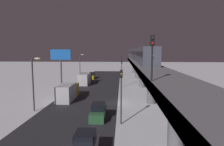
% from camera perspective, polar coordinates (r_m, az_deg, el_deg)
% --- Properties ---
extents(ground_plane, '(240.00, 240.00, 0.00)m').
position_cam_1_polar(ground_plane, '(31.94, 0.88, -8.91)').
color(ground_plane, white).
extents(avenue_asphalt, '(11.00, 99.64, 0.01)m').
position_cam_1_polar(avenue_asphalt, '(32.51, -8.13, -8.69)').
color(avenue_asphalt, '#28282D').
rests_on(avenue_asphalt, ground_plane).
extents(elevated_railway, '(5.00, 99.64, 5.88)m').
position_cam_1_polar(elevated_railway, '(31.31, 11.64, 0.09)').
color(elevated_railway, slate).
rests_on(elevated_railway, ground_plane).
extents(subway_train, '(2.94, 74.07, 3.40)m').
position_cam_1_polar(subway_train, '(67.75, 7.11, 5.79)').
color(subway_train, '#4C5160').
rests_on(subway_train, elevated_railway).
extents(rail_signal, '(0.36, 0.41, 4.00)m').
position_cam_1_polar(rail_signal, '(17.15, 11.96, 6.72)').
color(rail_signal, black).
rests_on(rail_signal, elevated_railway).
extents(sedan_green, '(1.91, 4.42, 1.97)m').
position_cam_1_polar(sedan_green, '(24.86, -4.09, -11.58)').
color(sedan_green, '#2D6038').
rests_on(sedan_green, ground_plane).
extents(sedan_silver_2, '(1.80, 4.12, 1.97)m').
position_cam_1_polar(sedan_silver_2, '(16.83, -8.03, -20.82)').
color(sedan_silver_2, '#B2B2B7').
rests_on(sedan_silver_2, ground_plane).
extents(sedan_yellow, '(1.80, 4.64, 1.97)m').
position_cam_1_polar(sedan_yellow, '(59.73, -6.04, -0.90)').
color(sedan_yellow, gold).
rests_on(sedan_yellow, ground_plane).
extents(box_truck, '(2.40, 7.40, 2.80)m').
position_cam_1_polar(box_truck, '(34.77, -13.10, -5.51)').
color(box_truck, gold).
rests_on(box_truck, ground_plane).
extents(delivery_van, '(2.40, 7.40, 2.80)m').
position_cam_1_polar(delivery_van, '(50.12, -8.03, -1.72)').
color(delivery_van, black).
rests_on(delivery_van, ground_plane).
extents(traffic_light_near, '(0.32, 0.44, 6.40)m').
position_cam_1_polar(traffic_light_near, '(22.01, 2.78, -4.77)').
color(traffic_light_near, '#2D2D2D').
rests_on(traffic_light_near, ground_plane).
extents(traffic_light_mid, '(0.32, 0.44, 6.40)m').
position_cam_1_polar(traffic_light_mid, '(45.56, 2.91, 1.11)').
color(traffic_light_mid, '#2D2D2D').
rests_on(traffic_light_mid, ground_plane).
extents(traffic_light_far, '(0.32, 0.44, 6.40)m').
position_cam_1_polar(traffic_light_far, '(69.26, 2.95, 2.98)').
color(traffic_light_far, '#2D2D2D').
rests_on(traffic_light_far, ground_plane).
extents(traffic_light_distant, '(0.32, 0.44, 6.40)m').
position_cam_1_polar(traffic_light_distant, '(93.00, 2.97, 3.90)').
color(traffic_light_distant, '#2D2D2D').
rests_on(traffic_light_distant, ground_plane).
extents(commercial_billboard, '(4.80, 0.36, 8.90)m').
position_cam_1_polar(commercial_billboard, '(46.42, -15.07, 4.25)').
color(commercial_billboard, '#4C4C51').
rests_on(commercial_billboard, ground_plane).
extents(street_lamp_near, '(1.35, 0.44, 7.65)m').
position_cam_1_polar(street_lamp_near, '(28.76, -22.22, -1.33)').
color(street_lamp_near, '#38383D').
rests_on(street_lamp_near, ground_plane).
extents(street_lamp_far, '(1.35, 0.44, 7.65)m').
position_cam_1_polar(street_lamp_far, '(57.21, -9.36, 2.77)').
color(street_lamp_far, '#38383D').
rests_on(street_lamp_far, ground_plane).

